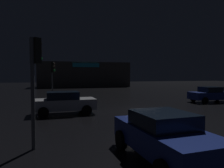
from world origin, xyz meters
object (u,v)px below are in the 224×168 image
at_px(traffic_signal_opposite, 35,69).
at_px(car_near, 211,94).
at_px(store_building, 84,75).
at_px(car_far, 64,102).
at_px(traffic_signal_main, 53,72).
at_px(car_crossing, 164,135).

height_order(traffic_signal_opposite, car_near, traffic_signal_opposite).
height_order(store_building, car_far, store_building).
bearing_deg(car_near, traffic_signal_opposite, -149.32).
bearing_deg(car_far, traffic_signal_main, 96.23).
distance_m(traffic_signal_opposite, car_near, 18.01).
distance_m(traffic_signal_main, car_near, 15.55).
bearing_deg(store_building, car_crossing, -94.34).
relative_size(car_near, car_crossing, 1.00).
height_order(car_far, car_crossing, car_far).
xyz_separation_m(traffic_signal_main, traffic_signal_opposite, (-0.56, -13.32, -0.00)).
distance_m(car_far, car_crossing, 9.16).
xyz_separation_m(car_near, car_far, (-14.08, -2.55, 0.05)).
xyz_separation_m(traffic_signal_main, car_near, (14.82, -4.20, -2.14)).
relative_size(traffic_signal_main, car_crossing, 0.92).
bearing_deg(car_far, traffic_signal_opposite, -101.19).
distance_m(traffic_signal_opposite, car_crossing, 4.98).
bearing_deg(car_far, car_crossing, -73.21).
bearing_deg(traffic_signal_opposite, car_crossing, -29.11).
height_order(store_building, car_near, store_building).
relative_size(car_far, car_crossing, 0.98).
relative_size(traffic_signal_main, car_far, 0.93).
bearing_deg(car_far, car_near, 10.28).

